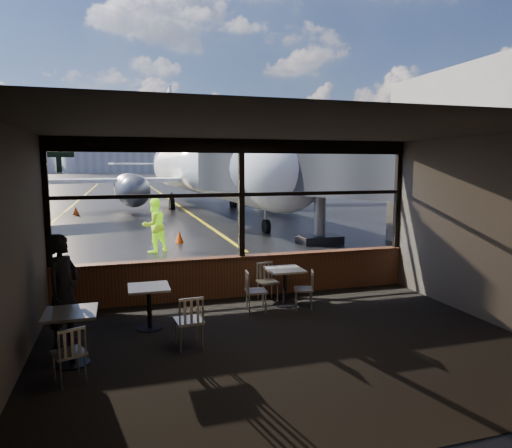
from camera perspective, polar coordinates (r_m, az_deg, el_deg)
name	(u,v)px	position (r m, az deg, el deg)	size (l,w,h in m)	color
ground_plane	(130,176)	(129.75, -15.49, 5.77)	(520.00, 520.00, 0.00)	black
carpet_floor	(288,345)	(7.74, 4.08, -14.91)	(8.00, 6.00, 0.01)	black
ceiling	(291,129)	(7.18, 4.34, 11.82)	(8.00, 6.00, 0.04)	#38332D
wall_left	(10,255)	(6.95, -28.42, -3.38)	(0.04, 6.00, 3.50)	#4B433C
wall_right	(494,230)	(9.43, 27.57, -0.72)	(0.04, 6.00, 3.50)	#4B433C
wall_back	(400,290)	(4.64, 17.55, -7.83)	(8.00, 0.04, 3.50)	#4B433C
window_sill	(242,277)	(10.33, -1.80, -6.60)	(8.00, 0.28, 0.90)	#4A2616
window_header	(241,146)	(10.03, -1.87, 9.70)	(8.00, 0.18, 0.30)	black
mullion_left	(46,203)	(9.82, -24.75, 2.36)	(0.12, 0.12, 2.60)	black
mullion_centre	(241,199)	(10.05, -1.84, 3.13)	(0.12, 0.12, 2.60)	black
mullion_right	(397,196)	(11.69, 17.27, 3.40)	(0.12, 0.12, 2.60)	black
window_transom	(241,195)	(10.04, -1.84, 3.70)	(8.00, 0.10, 0.08)	black
airliner	(205,131)	(30.75, -6.35, 11.46)	(28.21, 33.85, 10.34)	white
jet_bridge	(300,179)	(16.40, 5.50, 5.64)	(9.23, 11.28, 4.92)	#28282A
cafe_table_near	(285,287)	(9.69, 3.62, -7.88)	(0.72, 0.72, 0.79)	#ACA79E
cafe_table_mid	(149,308)	(8.56, -13.19, -10.14)	(0.71, 0.71, 0.79)	gray
cafe_table_left	(72,338)	(7.44, -22.05, -13.09)	(0.74, 0.74, 0.81)	gray
chair_near_e	(304,290)	(9.51, 5.97, -8.15)	(0.44, 0.44, 0.81)	#B8B3A6
chair_near_w	(256,292)	(9.24, 0.01, -8.44)	(0.46, 0.46, 0.84)	beige
chair_near_n	(268,282)	(9.95, 1.48, -7.31)	(0.46, 0.46, 0.84)	#BAB5A8
chair_mid_s	(189,321)	(7.57, -8.39, -11.93)	(0.49, 0.49, 0.90)	beige
chair_left_s	(69,354)	(6.89, -22.34, -14.75)	(0.45, 0.45, 0.82)	#B4AFA3
passenger	(63,290)	(8.13, -22.94, -7.60)	(0.67, 0.44, 1.84)	black
ground_crew	(154,225)	(15.82, -12.61, -0.17)	(0.89, 0.69, 1.83)	#BFF219
cone_nose	(179,237)	(17.58, -9.55, -1.62)	(0.33, 0.33, 0.46)	#DE5F07
cone_wing	(76,211)	(29.36, -21.59, 1.58)	(0.37, 0.37, 0.51)	#E05807
hangar_mid	(126,160)	(194.72, -15.93, 7.66)	(38.00, 15.00, 10.00)	silver
hangar_right	(271,158)	(197.86, 1.91, 8.22)	(50.00, 20.00, 12.00)	silver
fuel_tank_a	(45,165)	(193.65, -24.87, 6.68)	(8.00, 8.00, 6.00)	silver
fuel_tank_b	(73,165)	(192.49, -21.90, 6.83)	(8.00, 8.00, 6.00)	silver
fuel_tank_c	(100,165)	(191.84, -18.91, 6.96)	(8.00, 8.00, 6.00)	silver
treeline	(125,159)	(219.73, -16.03, 7.85)	(360.00, 3.00, 12.00)	black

